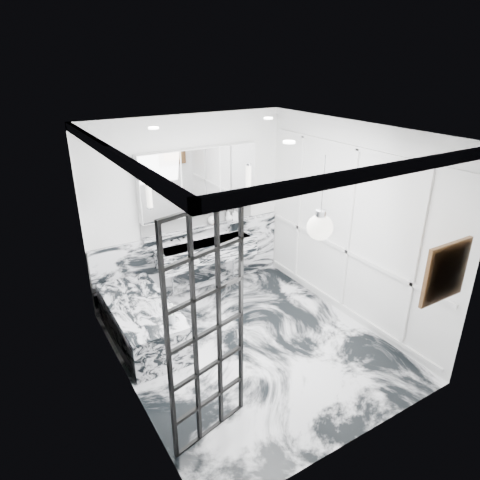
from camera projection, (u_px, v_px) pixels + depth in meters
floor at (252, 346)px, 5.68m from camera, size 3.60×3.60×0.00m
ceiling at (255, 131)px, 4.56m from camera, size 3.60×3.60×0.00m
wall_back at (189, 208)px, 6.53m from camera, size 3.60×0.00×3.60m
wall_front at (366, 324)px, 3.71m from camera, size 3.60×0.00×3.60m
wall_left at (122, 284)px, 4.36m from camera, size 0.00×3.60×3.60m
wall_right at (351, 225)px, 5.88m from camera, size 0.00×3.60×3.60m
marble_clad_back at (193, 260)px, 6.86m from camera, size 3.18×0.05×1.05m
marble_clad_left at (124, 289)px, 4.39m from camera, size 0.02×3.56×2.68m
panel_molding at (349, 232)px, 5.91m from camera, size 0.03×3.40×2.30m
soap_bottle_a at (228, 215)px, 6.84m from camera, size 0.10×0.10×0.21m
soap_bottle_b at (235, 214)px, 6.91m from camera, size 0.11×0.11×0.19m
soap_bottle_c at (229, 217)px, 6.86m from camera, size 0.13×0.13×0.15m
face_pot at (212, 220)px, 6.72m from camera, size 0.14×0.14×0.14m
amber_bottle at (213, 221)px, 6.74m from camera, size 0.04×0.04×0.10m
flower_vase at (172, 318)px, 5.19m from camera, size 0.08×0.08×0.12m
crittall_door at (207, 332)px, 3.93m from camera, size 0.86×0.25×2.41m
artwork at (446, 272)px, 4.19m from camera, size 0.53×0.05×0.53m
pendant_light at (320, 227)px, 3.97m from camera, size 0.25×0.25×0.25m
trough_sink at (207, 251)px, 6.68m from camera, size 1.60×0.45×0.30m
ledge at (201, 228)px, 6.67m from camera, size 1.90×0.14×0.04m
subway_tile at (199, 219)px, 6.67m from camera, size 1.90×0.03×0.23m
mirror_cabinet at (199, 181)px, 6.38m from camera, size 1.90×0.16×1.00m
sconce_left at (149, 194)px, 5.93m from camera, size 0.07×0.07×0.40m
sconce_right at (249, 178)px, 6.71m from camera, size 0.07×0.07×0.40m
bathtub at (142, 322)px, 5.71m from camera, size 0.75×1.65×0.55m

